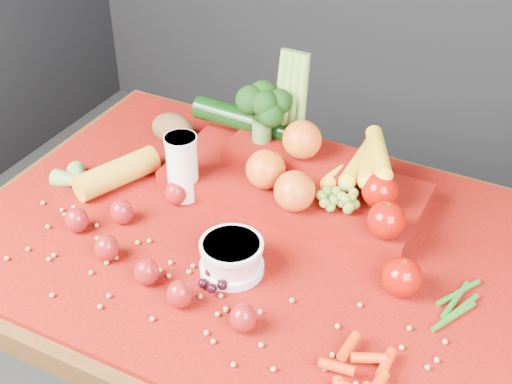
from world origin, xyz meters
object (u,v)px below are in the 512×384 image
at_px(table, 251,276).
at_px(yogurt_bowl, 232,256).
at_px(milk_glass, 182,165).
at_px(produce_mound, 302,172).

relative_size(table, yogurt_bowl, 9.53).
height_order(milk_glass, produce_mound, produce_mound).
height_order(table, milk_glass, milk_glass).
distance_m(table, yogurt_bowl, 0.18).
bearing_deg(table, yogurt_bowl, -81.60).
bearing_deg(produce_mound, table, -101.79).
bearing_deg(yogurt_bowl, milk_glass, 142.00).
relative_size(table, milk_glass, 7.81).
distance_m(table, milk_glass, 0.26).
bearing_deg(milk_glass, table, -15.12).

